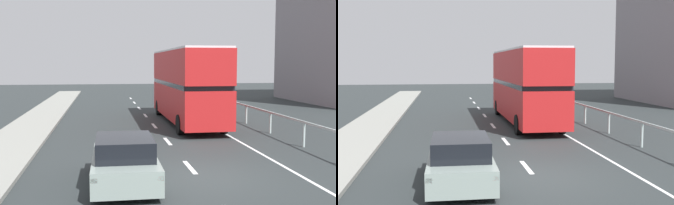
# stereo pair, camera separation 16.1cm
# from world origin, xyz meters

# --- Properties ---
(ground_plane) EXTENTS (74.66, 120.00, 0.10)m
(ground_plane) POSITION_xyz_m (0.00, 0.00, -0.05)
(ground_plane) COLOR #292F30
(lane_paint_markings) EXTENTS (3.32, 46.00, 0.01)m
(lane_paint_markings) POSITION_xyz_m (2.09, 8.76, 0.00)
(lane_paint_markings) COLOR silver
(lane_paint_markings) RESTS_ON ground
(bridge_side_railing) EXTENTS (0.10, 42.00, 1.09)m
(bridge_side_railing) POSITION_xyz_m (5.44, 9.00, 0.89)
(bridge_side_railing) COLOR #A9BAB7
(bridge_side_railing) RESTS_ON ground
(double_decker_bus_red) EXTENTS (2.54, 11.07, 4.30)m
(double_decker_bus_red) POSITION_xyz_m (2.01, 11.50, 2.31)
(double_decker_bus_red) COLOR #B11B1C
(double_decker_bus_red) RESTS_ON ground
(hatchback_car_near) EXTENTS (1.90, 4.06, 1.41)m
(hatchback_car_near) POSITION_xyz_m (-2.29, -0.48, 0.68)
(hatchback_car_near) COLOR gray
(hatchback_car_near) RESTS_ON ground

